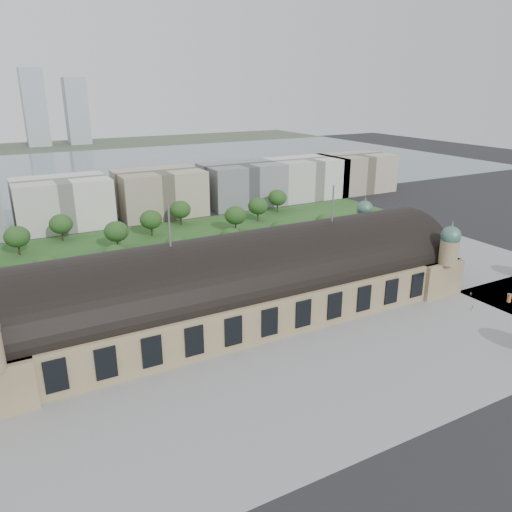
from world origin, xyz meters
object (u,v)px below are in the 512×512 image
traffic_car_5 (264,251)px  petrol_station (26,270)px  parked_car_6 (155,296)px  traffic_car_4 (221,274)px  parked_car_5 (122,302)px  advertising_column (509,298)px  traffic_car_3 (125,279)px  parked_car_4 (103,312)px  traffic_car_6 (378,246)px  bus_mid (180,283)px  pedestrian_2 (471,294)px  pedestrian_0 (472,308)px  bus_east (277,267)px  bus_west (201,277)px  parked_car_0 (12,326)px

traffic_car_5 → petrol_station: bearing=74.7°
parked_car_6 → traffic_car_4: bearing=71.2°
petrol_station → parked_car_5: 47.26m
traffic_car_4 → advertising_column: bearing=50.6°
petrol_station → traffic_car_3: size_ratio=2.48×
advertising_column → parked_car_4: bearing=155.1°
traffic_car_4 → traffic_car_5: size_ratio=1.12×
traffic_car_6 → parked_car_6: size_ratio=0.91×
parked_car_5 → bus_mid: bearing=65.5°
parked_car_5 → advertising_column: 126.74m
traffic_car_3 → pedestrian_2: bearing=-126.7°
parked_car_5 → pedestrian_0: (96.21, -57.81, 0.05)m
parked_car_5 → pedestrian_0: 112.24m
traffic_car_4 → pedestrian_0: bearing=44.2°
traffic_car_4 → parked_car_6: bearing=-71.9°
parked_car_6 → bus_east: bus_east is taller
traffic_car_6 → bus_east: (-54.41, -4.32, 0.85)m
bus_mid → parked_car_5: bearing=101.1°
traffic_car_4 → traffic_car_6: bearing=92.1°
parked_car_5 → advertising_column: bearing=26.6°
petrol_station → traffic_car_6: (138.94, -33.96, -2.31)m
traffic_car_3 → parked_car_4: size_ratio=1.27×
pedestrian_0 → bus_mid: bearing=154.3°
parked_car_4 → advertising_column: size_ratio=1.54×
traffic_car_4 → bus_east: (20.95, -5.48, 0.75)m
bus_mid → pedestrian_2: 99.60m
traffic_car_5 → parked_car_5: size_ratio=0.73×
parked_car_5 → bus_west: bearing=66.2°
bus_west → bus_east: bearing=-95.8°
traffic_car_5 → pedestrian_2: (38.33, -73.76, 0.23)m
traffic_car_5 → advertising_column: bearing=-156.6°
parked_car_6 → parked_car_5: bearing=-123.9°
parked_car_6 → advertising_column: size_ratio=1.77×
pedestrian_0 → parked_car_0: bearing=170.3°
advertising_column → pedestrian_2: (-6.80, 9.38, -0.63)m
bus_east → pedestrian_2: bearing=-134.0°
traffic_car_3 → traffic_car_4: size_ratio=1.30×
traffic_car_6 → pedestrian_2: (-9.09, -56.18, 0.22)m
traffic_car_4 → parked_car_5: traffic_car_4 is taller
bus_mid → bus_west: bearing=-76.6°
traffic_car_6 → advertising_column: (-2.28, -65.57, 0.86)m
traffic_car_4 → parked_car_5: bearing=-76.1°
petrol_station → parked_car_6: bearing=-48.3°
bus_east → parked_car_4: bearing=100.0°
traffic_car_4 → pedestrian_2: (66.27, -57.35, 0.12)m
petrol_station → parked_car_4: size_ratio=3.15×
traffic_car_4 → bus_east: size_ratio=0.41×
bus_east → pedestrian_0: bus_east is taller
parked_car_0 → parked_car_6: 43.72m
advertising_column → traffic_car_5: bearing=118.5°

